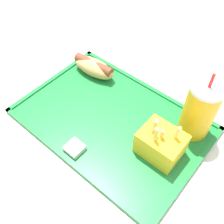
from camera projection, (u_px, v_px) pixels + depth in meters
The scene contains 6 objects.
dining_table at pixel (118, 195), 0.95m from camera, with size 1.10×1.13×0.77m.
food_tray at pixel (112, 120), 0.68m from camera, with size 0.47×0.32×0.01m.
soda_cup at pixel (200, 110), 0.60m from camera, with size 0.08×0.08×0.19m.
hot_dog_far at pixel (94, 67), 0.76m from camera, with size 0.14×0.07×0.05m.
fries_carton at pixel (161, 143), 0.59m from camera, with size 0.10×0.08×0.11m.
sauce_cup_mayo at pixel (75, 148), 0.61m from camera, with size 0.04×0.04×0.02m.
Camera 1 is at (0.22, -0.29, 1.32)m, focal length 42.00 mm.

